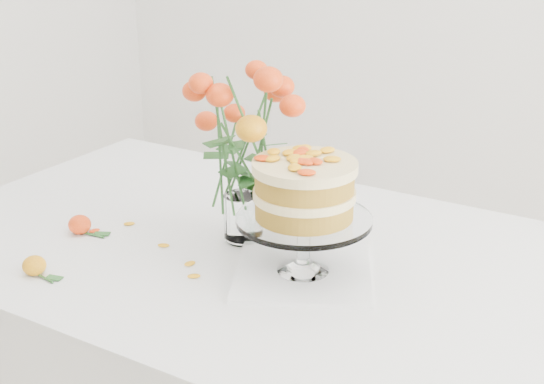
{
  "coord_description": "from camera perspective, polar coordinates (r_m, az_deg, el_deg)",
  "views": [
    {
      "loc": [
        0.84,
        -1.23,
        1.45
      ],
      "look_at": [
        0.1,
        -0.02,
        0.9
      ],
      "focal_mm": 50.0,
      "sensor_mm": 36.0,
      "label": 1
    }
  ],
  "objects": [
    {
      "name": "stray_petal_a",
      "position": [
        1.63,
        -8.16,
        -4.01
      ],
      "size": [
        0.03,
        0.02,
        0.0
      ],
      "primitive_type": "ellipsoid",
      "color": "#F7A50F",
      "rests_on": "table"
    },
    {
      "name": "loose_rose_near",
      "position": [
        1.56,
        -17.46,
        -5.32
      ],
      "size": [
        0.08,
        0.05,
        0.04
      ],
      "rotation": [
        0.0,
        0.0,
        -0.18
      ],
      "color": "orange",
      "rests_on": "table"
    },
    {
      "name": "stray_petal_d",
      "position": [
        1.75,
        -10.7,
        -2.37
      ],
      "size": [
        0.03,
        0.02,
        0.0
      ],
      "primitive_type": "ellipsoid",
      "color": "#F7A50F",
      "rests_on": "table"
    },
    {
      "name": "cake_stand",
      "position": [
        1.43,
        2.45,
        -0.27
      ],
      "size": [
        0.26,
        0.26,
        0.24
      ],
      "rotation": [
        0.0,
        0.0,
        0.4
      ],
      "color": "white",
      "rests_on": "napkin"
    },
    {
      "name": "table",
      "position": [
        1.68,
        -2.64,
        -6.3
      ],
      "size": [
        1.43,
        0.93,
        0.76
      ],
      "color": "tan",
      "rests_on": "ground"
    },
    {
      "name": "stray_petal_b",
      "position": [
        1.55,
        -6.21,
        -5.38
      ],
      "size": [
        0.03,
        0.02,
        0.0
      ],
      "primitive_type": "ellipsoid",
      "color": "#F7A50F",
      "rests_on": "table"
    },
    {
      "name": "napkin",
      "position": [
        1.5,
        2.35,
        -6.04
      ],
      "size": [
        0.36,
        0.36,
        0.01
      ],
      "primitive_type": "cube",
      "rotation": [
        0.0,
        0.0,
        0.46
      ],
      "color": "white",
      "rests_on": "table"
    },
    {
      "name": "stray_petal_c",
      "position": [
        1.5,
        -5.91,
        -6.33
      ],
      "size": [
        0.03,
        0.02,
        0.0
      ],
      "primitive_type": "ellipsoid",
      "color": "#F7A50F",
      "rests_on": "table"
    },
    {
      "name": "stray_petal_e",
      "position": [
        1.73,
        -13.22,
        -2.86
      ],
      "size": [
        0.03,
        0.02,
        0.0
      ],
      "primitive_type": "ellipsoid",
      "color": "#F7A50F",
      "rests_on": "table"
    },
    {
      "name": "rose_vase",
      "position": [
        1.56,
        -2.27,
        4.64
      ],
      "size": [
        0.33,
        0.33,
        0.42
      ],
      "rotation": [
        0.0,
        0.0,
        0.21
      ],
      "color": "white",
      "rests_on": "table"
    },
    {
      "name": "loose_rose_far",
      "position": [
        1.72,
        -14.27,
        -2.4
      ],
      "size": [
        0.09,
        0.05,
        0.04
      ],
      "rotation": [
        0.0,
        0.0,
        0.07
      ],
      "color": "red",
      "rests_on": "table"
    }
  ]
}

